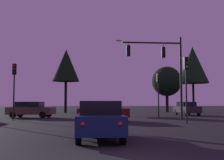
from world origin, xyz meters
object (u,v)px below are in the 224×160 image
at_px(traffic_light_far_side, 14,80).
at_px(tree_behind_sign, 66,66).
at_px(car_crossing_left, 103,111).
at_px(tree_center_horizon, 193,65).
at_px(traffic_light_corner_left, 186,76).
at_px(traffic_light_corner_right, 158,86).
at_px(car_nearside_lane, 100,119).
at_px(car_far_lane, 31,109).
at_px(traffic_signal_mast_arm, 163,63).
at_px(tree_left_far, 167,81).
at_px(car_parked_lot, 187,108).

distance_m(traffic_light_far_side, tree_behind_sign, 16.76).
distance_m(car_crossing_left, tree_center_horizon, 27.63).
xyz_separation_m(traffic_light_corner_left, traffic_light_corner_right, (0.31, 8.59, -0.19)).
bearing_deg(traffic_light_far_side, car_nearside_lane, -63.93).
bearing_deg(tree_behind_sign, car_far_lane, -102.15).
distance_m(traffic_signal_mast_arm, tree_behind_sign, 19.44).
bearing_deg(car_nearside_lane, tree_left_far, 68.83).
bearing_deg(traffic_light_far_side, car_parked_lot, 22.80).
height_order(car_parked_lot, tree_center_horizon, tree_center_horizon).
relative_size(traffic_light_far_side, car_parked_lot, 1.06).
bearing_deg(traffic_light_far_side, traffic_light_corner_left, -20.30).
height_order(traffic_light_corner_left, traffic_light_corner_right, traffic_light_corner_left).
bearing_deg(car_crossing_left, tree_left_far, 61.01).
xyz_separation_m(tree_behind_sign, tree_left_far, (15.01, 2.18, -1.95)).
xyz_separation_m(traffic_light_corner_right, car_nearside_lane, (-6.87, -16.65, -2.30)).
distance_m(traffic_light_corner_left, traffic_light_corner_right, 8.60).
relative_size(car_nearside_lane, car_far_lane, 0.95).
bearing_deg(tree_left_far, car_nearside_lane, -111.17).
height_order(traffic_light_corner_left, tree_behind_sign, tree_behind_sign).
relative_size(car_nearside_lane, tree_left_far, 0.64).
height_order(car_parked_lot, tree_left_far, tree_left_far).
distance_m(traffic_signal_mast_arm, car_far_lane, 13.21).
xyz_separation_m(car_crossing_left, tree_behind_sign, (-3.89, 17.88, 5.77)).
relative_size(traffic_signal_mast_arm, tree_behind_sign, 0.78).
height_order(traffic_light_corner_left, car_nearside_lane, traffic_light_corner_left).
bearing_deg(tree_center_horizon, traffic_signal_mast_arm, -117.35).
xyz_separation_m(traffic_signal_mast_arm, tree_behind_sign, (-8.92, 17.18, 1.81)).
height_order(traffic_light_corner_right, tree_left_far, tree_left_far).
bearing_deg(tree_left_far, car_parked_lot, -95.39).
bearing_deg(tree_behind_sign, car_nearside_lane, -84.14).
bearing_deg(tree_center_horizon, tree_behind_sign, -169.21).
distance_m(traffic_light_corner_right, car_far_lane, 12.65).
bearing_deg(car_parked_lot, car_far_lane, -169.01).
xyz_separation_m(traffic_light_corner_left, car_crossing_left, (-5.64, 2.97, -2.50)).
relative_size(traffic_light_corner_left, tree_center_horizon, 0.45).
height_order(car_far_lane, tree_behind_sign, tree_behind_sign).
xyz_separation_m(traffic_signal_mast_arm, tree_left_far, (6.09, 19.36, -0.13)).
distance_m(car_nearside_lane, tree_left_far, 33.56).
bearing_deg(traffic_light_corner_left, tree_behind_sign, 114.57).
relative_size(traffic_signal_mast_arm, car_parked_lot, 1.58).
bearing_deg(traffic_light_corner_left, car_far_lane, 144.07).
distance_m(traffic_light_corner_left, car_far_lane, 15.18).
height_order(traffic_light_corner_right, tree_center_horizon, tree_center_horizon).
height_order(traffic_light_far_side, car_parked_lot, traffic_light_far_side).
distance_m(traffic_signal_mast_arm, traffic_light_far_side, 12.35).
bearing_deg(tree_behind_sign, traffic_light_far_side, -101.57).
distance_m(traffic_light_far_side, car_parked_lot, 18.89).
xyz_separation_m(car_nearside_lane, tree_center_horizon, (16.78, 32.67, 6.61)).
bearing_deg(tree_left_far, car_crossing_left, -118.99).
bearing_deg(tree_behind_sign, tree_center_horizon, 10.79).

